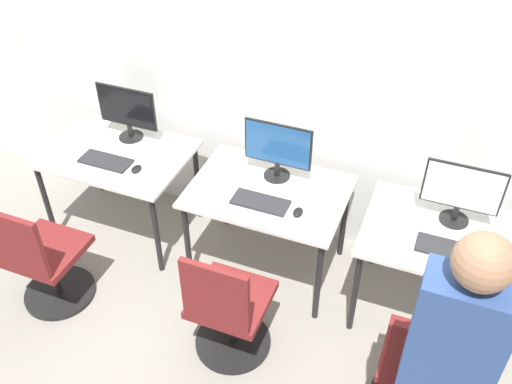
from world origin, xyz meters
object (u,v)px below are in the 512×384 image
(keyboard_right, at_px, (448,249))
(person_right, at_px, (444,371))
(monitor_left, at_px, (127,111))
(office_chair_right, at_px, (420,374))
(monitor_right, at_px, (462,192))
(monitor_center, at_px, (278,149))
(keyboard_center, at_px, (260,202))
(mouse_right, at_px, (497,264))
(mouse_left, at_px, (136,169))
(mouse_center, at_px, (298,212))
(keyboard_left, at_px, (106,161))
(office_chair_center, at_px, (228,312))
(office_chair_left, at_px, (44,263))

(keyboard_right, bearing_deg, person_right, -86.49)
(monitor_left, height_order, office_chair_right, monitor_left)
(monitor_right, xyz_separation_m, keyboard_right, (-0.00, -0.28, -0.21))
(monitor_right, distance_m, keyboard_right, 0.35)
(person_right, bearing_deg, monitor_center, 133.34)
(monitor_left, xyz_separation_m, keyboard_right, (2.31, -0.34, -0.21))
(keyboard_center, height_order, mouse_right, mouse_right)
(monitor_left, relative_size, person_right, 0.27)
(keyboard_right, bearing_deg, mouse_left, -179.96)
(keyboard_center, xyz_separation_m, mouse_center, (0.25, -0.01, 0.01))
(keyboard_left, relative_size, monitor_center, 0.80)
(mouse_left, bearing_deg, keyboard_left, 178.31)
(keyboard_right, height_order, person_right, person_right)
(monitor_left, height_order, mouse_center, monitor_left)
(keyboard_left, relative_size, office_chair_right, 0.41)
(monitor_left, bearing_deg, mouse_center, -14.28)
(monitor_right, distance_m, office_chair_right, 1.07)
(mouse_center, bearing_deg, person_right, -45.31)
(monitor_left, relative_size, office_chair_center, 0.52)
(monitor_center, height_order, office_chair_right, monitor_center)
(monitor_left, distance_m, office_chair_right, 2.57)
(monitor_left, xyz_separation_m, person_right, (2.37, -1.33, 0.01))
(mouse_left, distance_m, keyboard_right, 2.06)
(keyboard_right, xyz_separation_m, person_right, (0.06, -0.99, 0.22))
(keyboard_left, height_order, keyboard_center, same)
(office_chair_left, xyz_separation_m, office_chair_center, (1.27, 0.07, 0.00))
(monitor_left, xyz_separation_m, mouse_right, (2.58, -0.37, -0.21))
(keyboard_center, xyz_separation_m, monitor_right, (1.16, 0.29, 0.21))
(office_chair_center, distance_m, person_right, 1.36)
(monitor_center, relative_size, office_chair_right, 0.52)
(office_chair_left, bearing_deg, office_chair_right, 1.74)
(keyboard_left, bearing_deg, monitor_left, 90.00)
(mouse_right, bearing_deg, person_right, -102.08)
(office_chair_left, height_order, office_chair_right, same)
(monitor_right, height_order, person_right, person_right)
(keyboard_left, height_order, mouse_left, mouse_left)
(mouse_left, bearing_deg, monitor_right, 7.74)
(office_chair_left, xyz_separation_m, monitor_right, (2.39, 0.98, 0.57))
(office_chair_left, height_order, mouse_center, office_chair_left)
(monitor_right, xyz_separation_m, person_right, (0.06, -1.27, 0.01))
(monitor_left, distance_m, mouse_center, 1.47)
(keyboard_left, bearing_deg, mouse_right, -0.75)
(office_chair_left, height_order, keyboard_center, office_chair_left)
(person_right, bearing_deg, monitor_left, 150.68)
(office_chair_right, bearing_deg, monitor_center, 141.51)
(monitor_center, bearing_deg, office_chair_left, -141.10)
(mouse_left, distance_m, monitor_right, 2.09)
(keyboard_right, bearing_deg, keyboard_left, 179.86)
(monitor_center, relative_size, keyboard_center, 1.25)
(keyboard_left, distance_m, keyboard_center, 1.16)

